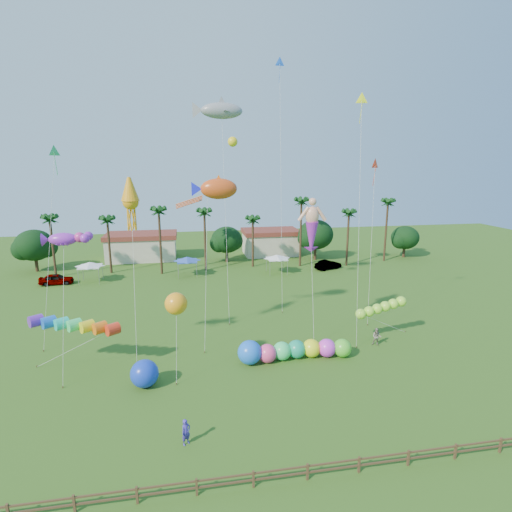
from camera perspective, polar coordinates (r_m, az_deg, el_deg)
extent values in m
plane|color=#285116|center=(29.79, 3.64, -21.60)|extent=(160.00, 160.00, 0.00)
cylinder|color=#3A2819|center=(67.99, -27.01, 0.99)|extent=(0.36, 0.36, 9.00)
cylinder|color=#3A2819|center=(67.10, -20.21, 1.25)|extent=(0.36, 0.36, 8.50)
cylinder|color=#3A2819|center=(64.04, -13.50, 1.85)|extent=(0.36, 0.36, 10.00)
cylinder|color=#3A2819|center=(65.02, -7.28, 2.04)|extent=(0.36, 0.36, 9.50)
cylinder|color=#3A2819|center=(66.99, -0.46, 1.81)|extent=(0.36, 0.36, 8.00)
cylinder|color=#3A2819|center=(67.55, 6.40, 3.12)|extent=(0.36, 0.36, 11.00)
cylinder|color=#3A2819|center=(69.49, 12.96, 2.30)|extent=(0.36, 0.36, 9.00)
cylinder|color=#3A2819|center=(74.59, 18.07, 3.29)|extent=(0.36, 0.36, 10.50)
sphere|color=#113814|center=(73.00, -29.12, 1.36)|extent=(5.88, 5.88, 5.88)
sphere|color=#113814|center=(70.35, -4.22, 2.33)|extent=(5.46, 5.46, 5.46)
sphere|color=#113814|center=(72.65, 8.52, 3.06)|extent=(6.30, 6.30, 6.30)
sphere|color=#113814|center=(78.99, 20.52, 2.48)|extent=(5.04, 5.04, 5.04)
cube|color=beige|center=(75.71, -15.96, 1.06)|extent=(12.00, 7.00, 4.00)
cube|color=beige|center=(76.98, 2.09, 1.74)|extent=(10.00, 7.00, 4.00)
pyramid|color=white|center=(63.02, -22.65, -1.07)|extent=(3.00, 3.00, 0.60)
pyramid|color=blue|center=(62.43, -9.83, -0.38)|extent=(3.00, 3.00, 0.60)
pyramid|color=white|center=(63.04, 3.00, -0.07)|extent=(3.00, 3.00, 0.60)
cube|color=brown|center=(24.90, -24.53, -29.51)|extent=(0.12, 0.12, 1.00)
cube|color=brown|center=(24.36, -16.64, -29.91)|extent=(0.12, 0.12, 1.00)
cube|color=brown|center=(24.18, -8.48, -29.84)|extent=(0.12, 0.12, 1.00)
cube|color=brown|center=(24.37, -0.37, -29.26)|extent=(0.12, 0.12, 1.00)
cube|color=brown|center=(24.92, 7.37, -28.25)|extent=(0.12, 0.12, 1.00)
cube|color=brown|center=(25.81, 14.51, -26.89)|extent=(0.12, 0.12, 1.00)
cube|color=brown|center=(27.01, 20.93, -25.34)|extent=(0.12, 0.12, 1.00)
cube|color=brown|center=(28.47, 26.60, -23.69)|extent=(0.12, 0.12, 1.00)
cube|color=brown|center=(30.17, 31.54, -22.05)|extent=(0.12, 0.12, 1.00)
cube|color=brown|center=(24.69, 7.39, -27.63)|extent=(36.00, 0.08, 0.10)
cube|color=brown|center=(24.95, 7.36, -28.33)|extent=(36.00, 0.08, 0.10)
imported|color=#4C4C54|center=(64.42, -26.63, -2.97)|extent=(4.72, 2.17, 1.57)
imported|color=#4C4C54|center=(67.02, 10.26, -1.24)|extent=(4.85, 3.16, 1.51)
imported|color=#3F30AA|center=(27.11, -9.97, -23.52)|extent=(0.73, 0.69, 1.69)
imported|color=gray|center=(40.47, 16.86, -10.99)|extent=(1.05, 0.99, 1.72)
sphere|color=#FF438A|center=(35.79, 1.62, -13.74)|extent=(1.64, 1.64, 1.64)
sphere|color=#37EC79|center=(36.27, 3.72, -13.39)|extent=(1.64, 1.64, 1.64)
sphere|color=#17A177|center=(36.69, 5.81, -13.10)|extent=(1.64, 1.64, 1.64)
sphere|color=#F1FC19|center=(37.02, 7.92, -12.91)|extent=(1.64, 1.64, 1.64)
sphere|color=#E838F0|center=(37.28, 10.07, -12.81)|extent=(1.64, 1.64, 1.64)
sphere|color=#54D32E|center=(37.53, 12.22, -12.72)|extent=(1.64, 1.64, 1.64)
sphere|color=blue|center=(35.44, -0.91, -13.61)|extent=(2.11, 2.11, 2.10)
sphere|color=blue|center=(33.33, -15.64, -15.87)|extent=(2.17, 2.17, 2.17)
cylinder|color=red|center=(35.72, -22.70, -9.82)|extent=(6.93, 4.02, 0.98)
cylinder|color=silver|center=(37.56, -24.56, -11.93)|extent=(6.76, 1.71, 3.69)
cylinder|color=brown|center=(39.98, -28.83, -13.63)|extent=(0.08, 0.08, 0.16)
ellipsoid|color=#9CEB34|center=(40.00, 14.74, -8.02)|extent=(5.45, 3.12, 1.20)
cylinder|color=silver|center=(42.29, 17.78, -9.15)|extent=(5.68, 1.38, 2.90)
cylinder|color=brown|center=(44.67, 20.52, -10.04)|extent=(0.08, 0.08, 0.16)
sphere|color=orange|center=(31.88, -11.35, -6.69)|extent=(2.32, 2.32, 1.75)
cylinder|color=silver|center=(32.55, -11.32, -12.27)|extent=(0.25, 1.16, 6.32)
cylinder|color=brown|center=(33.47, -11.30, -17.46)|extent=(0.08, 0.08, 0.16)
cylinder|color=silver|center=(38.50, 8.14, -4.51)|extent=(0.46, 3.16, 10.87)
cylinder|color=brown|center=(39.01, 8.30, -12.73)|extent=(0.08, 0.08, 0.16)
ellipsoid|color=#D04817|center=(38.41, -5.33, 9.54)|extent=(5.44, 2.55, 2.18)
cylinder|color=silver|center=(37.42, -6.33, -1.95)|extent=(2.00, 4.22, 14.66)
cylinder|color=brown|center=(37.95, -7.35, -13.47)|extent=(0.08, 0.08, 0.16)
ellipsoid|color=gray|center=(47.31, -4.92, 19.98)|extent=(6.62, 4.16, 2.23)
cylinder|color=silver|center=(44.04, -4.38, 5.68)|extent=(0.23, 6.53, 22.74)
cylinder|color=brown|center=(43.78, -3.82, -9.68)|extent=(0.08, 0.08, 0.16)
cone|color=orange|center=(34.97, -17.49, 7.39)|extent=(1.95, 1.95, 4.24)
cylinder|color=silver|center=(34.57, -17.04, -4.38)|extent=(0.05, 3.48, 13.87)
cylinder|color=brown|center=(35.60, -16.60, -15.81)|extent=(0.08, 0.08, 0.16)
ellipsoid|color=purple|center=(35.00, -25.85, 2.18)|extent=(3.84, 2.24, 1.46)
cylinder|color=silver|center=(34.91, -25.86, -7.32)|extent=(0.30, 3.21, 11.14)
cylinder|color=brown|center=(35.74, -25.89, -16.50)|extent=(0.08, 0.08, 0.16)
cone|color=#F63B1B|center=(45.45, 16.66, 12.42)|extent=(1.33, 0.93, 1.37)
cylinder|color=silver|center=(44.52, 16.14, 1.49)|extent=(1.32, 3.26, 16.91)
cylinder|color=brown|center=(45.21, 15.63, -9.40)|extent=(0.08, 0.08, 0.16)
cone|color=#EEFF1A|center=(39.58, 14.87, 20.81)|extent=(1.27, 0.54, 1.24)
cylinder|color=silver|center=(37.99, 14.49, 4.06)|extent=(0.62, 3.21, 22.60)
cylinder|color=brown|center=(39.73, 14.14, -12.51)|extent=(0.08, 0.08, 0.16)
cone|color=#2DC36A|center=(41.70, -26.85, 13.13)|extent=(1.07, 1.09, 1.26)
cylinder|color=silver|center=(41.22, -27.47, 0.43)|extent=(1.95, 3.16, 18.01)
cylinder|color=brown|center=(42.73, -28.08, -11.84)|extent=(0.08, 0.08, 0.16)
cone|color=blue|center=(49.34, 3.41, 25.85)|extent=(1.27, 0.37, 1.25)
cylinder|color=silver|center=(46.13, 3.60, 9.28)|extent=(0.33, 4.13, 27.96)
cylinder|color=brown|center=(47.10, 3.77, -8.01)|extent=(0.08, 0.08, 0.16)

